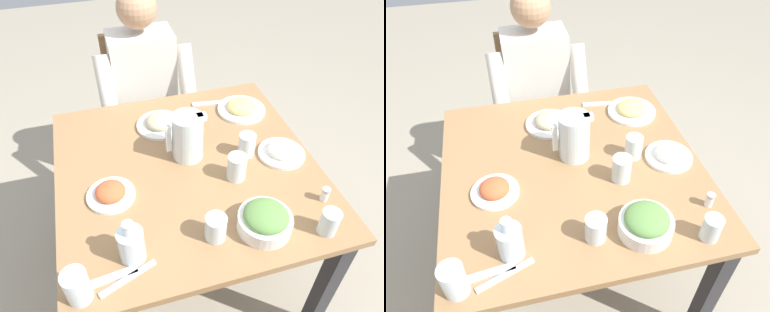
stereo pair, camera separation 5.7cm
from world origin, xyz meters
The scene contains 20 objects.
ground_plane centered at (0.00, 0.00, 0.00)m, with size 8.00×8.00×0.00m, color #9E937F.
dining_table centered at (0.00, 0.00, 0.63)m, with size 0.98×0.98×0.74m.
chair_near centered at (0.03, -0.84, 0.50)m, with size 0.40×0.40×0.89m.
diner_near centered at (0.03, -0.63, 0.65)m, with size 0.48×0.53×1.18m.
water_pitcher centered at (-0.02, -0.06, 0.84)m, with size 0.16×0.12×0.19m.
salad_bowl centered at (-0.16, 0.35, 0.78)m, with size 0.18×0.18×0.09m.
plate_beans centered at (0.04, -0.27, 0.76)m, with size 0.20×0.20×0.06m.
plate_fries centered at (-0.34, -0.28, 0.76)m, with size 0.22×0.22×0.05m.
plate_yoghurt centered at (-0.38, 0.04, 0.76)m, with size 0.18×0.18×0.06m.
plate_rice_curry centered at (0.30, 0.07, 0.76)m, with size 0.17×0.17×0.05m.
water_glass_near_right centered at (-0.24, -0.01, 0.79)m, with size 0.07×0.07×0.10m, color silver.
water_glass_by_pitcher centered at (0.00, 0.33, 0.79)m, with size 0.07×0.07×0.09m, color silver.
water_glass_far_right centered at (-0.35, 0.41, 0.79)m, with size 0.06×0.06×0.09m, color silver.
water_glass_near_left centered at (-0.16, 0.10, 0.79)m, with size 0.07×0.07×0.10m, color silver.
water_glass_center centered at (0.43, 0.42, 0.80)m, with size 0.07×0.07×0.11m, color silver.
oil_carafe centered at (0.26, 0.33, 0.80)m, with size 0.08×0.08×0.16m.
salt_shaker centered at (-0.42, 0.29, 0.77)m, with size 0.03×0.03×0.05m.
fork_near centered at (0.34, 0.39, 0.74)m, with size 0.17×0.03×0.01m, color silver.
knife_near centered at (0.29, 0.40, 0.74)m, with size 0.18×0.02×0.01m, color silver.
fork_far centered at (-0.22, -0.37, 0.74)m, with size 0.17×0.03×0.01m, color silver.
Camera 2 is at (0.21, 0.99, 1.73)m, focal length 34.56 mm.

